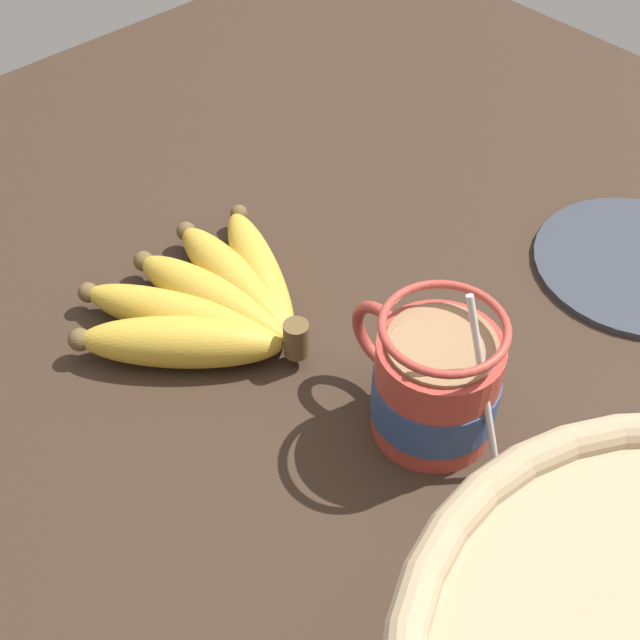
# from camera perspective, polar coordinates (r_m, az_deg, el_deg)

# --- Properties ---
(table) EXTENTS (1.15, 1.15, 0.04)m
(table) POSITION_cam_1_polar(r_m,az_deg,el_deg) (0.71, 1.86, -3.64)
(table) COLOR #332319
(table) RESTS_ON ground
(coffee_mug) EXTENTS (0.14, 0.09, 0.14)m
(coffee_mug) POSITION_cam_1_polar(r_m,az_deg,el_deg) (0.63, 7.12, -4.25)
(coffee_mug) COLOR #B23D33
(coffee_mug) RESTS_ON table
(banana_bunch) EXTENTS (0.19, 0.22, 0.04)m
(banana_bunch) POSITION_cam_1_polar(r_m,az_deg,el_deg) (0.72, -6.88, 1.08)
(banana_bunch) COLOR brown
(banana_bunch) RESTS_ON table
(small_plate) EXTENTS (0.18, 0.18, 0.01)m
(small_plate) POSITION_cam_1_polar(r_m,az_deg,el_deg) (0.82, 19.69, 3.38)
(small_plate) COLOR #333842
(small_plate) RESTS_ON table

